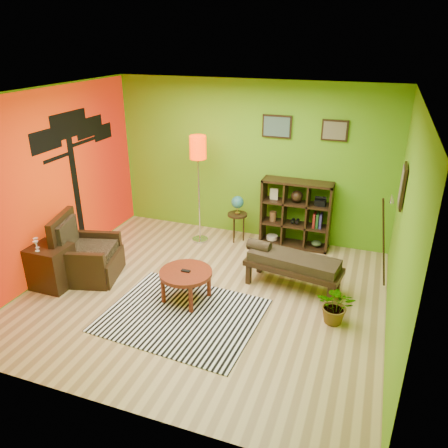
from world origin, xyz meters
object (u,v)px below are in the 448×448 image
(floor_lamp, at_px, (198,157))
(bench, at_px, (291,262))
(coffee_table, at_px, (186,275))
(globe_table, at_px, (237,207))
(side_cabinet, at_px, (52,266))
(potted_plant, at_px, (336,309))
(armchair, at_px, (86,258))
(cube_shelf, at_px, (296,214))

(floor_lamp, height_order, bench, floor_lamp)
(coffee_table, xyz_separation_m, globe_table, (0.07, 2.07, 0.26))
(side_cabinet, relative_size, potted_plant, 1.81)
(coffee_table, bearing_deg, side_cabinet, -170.43)
(armchair, relative_size, side_cabinet, 1.05)
(side_cabinet, bearing_deg, coffee_table, 9.57)
(floor_lamp, xyz_separation_m, potted_plant, (2.61, -1.68, -1.35))
(side_cabinet, bearing_deg, globe_table, 49.14)
(coffee_table, relative_size, cube_shelf, 0.61)
(potted_plant, bearing_deg, floor_lamp, 147.24)
(potted_plant, bearing_deg, coffee_table, -175.32)
(coffee_table, distance_m, cube_shelf, 2.50)
(side_cabinet, distance_m, globe_table, 3.21)
(floor_lamp, bearing_deg, armchair, -122.98)
(side_cabinet, bearing_deg, cube_shelf, 39.58)
(armchair, bearing_deg, floor_lamp, 57.02)
(coffee_table, distance_m, potted_plant, 2.06)
(floor_lamp, relative_size, bench, 1.31)
(globe_table, bearing_deg, armchair, -131.87)
(bench, bearing_deg, armchair, -166.16)
(coffee_table, height_order, cube_shelf, cube_shelf)
(bench, bearing_deg, potted_plant, -41.50)
(cube_shelf, height_order, bench, cube_shelf)
(cube_shelf, bearing_deg, floor_lamp, -167.04)
(side_cabinet, distance_m, bench, 3.52)
(globe_table, xyz_separation_m, bench, (1.24, -1.25, -0.23))
(armchair, relative_size, floor_lamp, 0.53)
(potted_plant, bearing_deg, side_cabinet, -172.88)
(coffee_table, relative_size, side_cabinet, 0.76)
(coffee_table, bearing_deg, floor_lamp, 107.07)
(bench, relative_size, potted_plant, 2.75)
(armchair, bearing_deg, side_cabinet, -125.58)
(armchair, distance_m, potted_plant, 3.77)
(floor_lamp, xyz_separation_m, globe_table, (0.64, 0.22, -0.91))
(floor_lamp, relative_size, globe_table, 2.24)
(armchair, height_order, globe_table, armchair)
(cube_shelf, bearing_deg, armchair, -142.55)
(floor_lamp, distance_m, bench, 2.42)
(armchair, relative_size, cube_shelf, 0.84)
(potted_plant, bearing_deg, cube_shelf, 114.70)
(coffee_table, relative_size, globe_table, 0.86)
(cube_shelf, bearing_deg, side_cabinet, -140.42)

